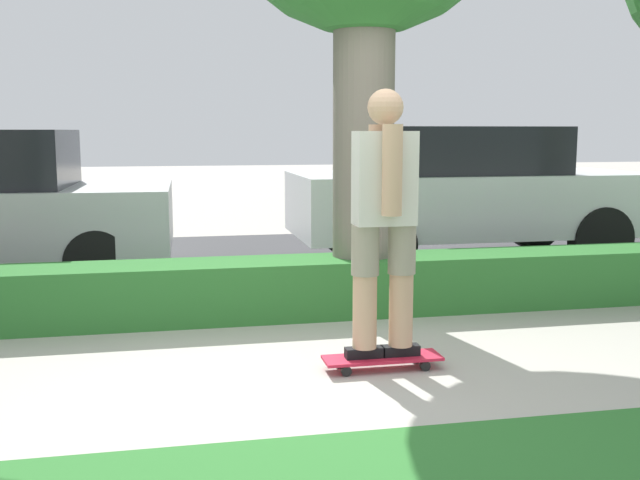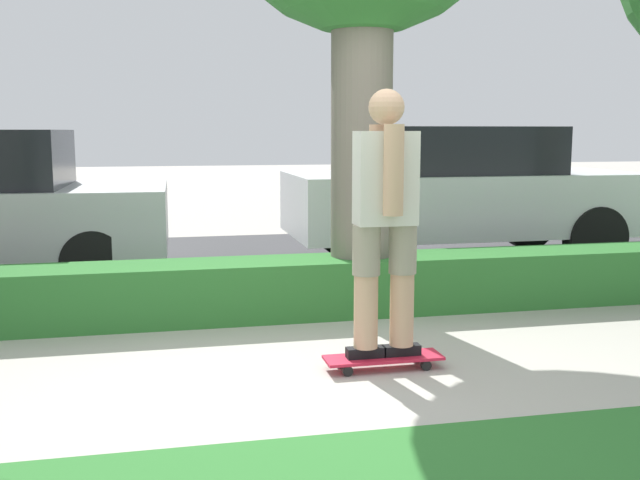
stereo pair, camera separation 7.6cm
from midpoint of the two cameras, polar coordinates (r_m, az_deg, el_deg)
ground_plane at (r=5.02m, az=-1.25°, el=-10.22°), size 60.00×60.00×0.00m
street_asphalt at (r=9.06m, az=-6.46°, el=-1.85°), size 15.65×5.00×0.01m
hedge_row at (r=6.48m, az=-4.03°, el=-3.71°), size 15.65×0.60×0.49m
skateboard at (r=5.13m, az=4.42°, el=-8.99°), size 0.80×0.24×0.09m
skater_person at (r=4.93m, az=4.54°, el=1.79°), size 0.51×0.46×1.78m
parked_car_middle at (r=9.23m, az=10.46°, el=3.65°), size 4.21×1.82×1.64m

